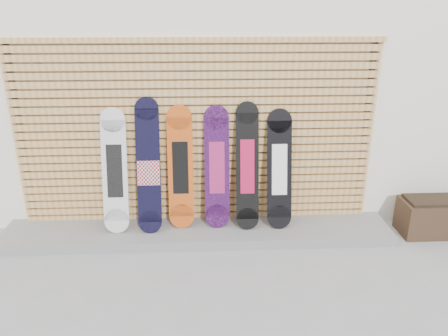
{
  "coord_description": "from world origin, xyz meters",
  "views": [
    {
      "loc": [
        -0.06,
        -3.97,
        2.63
      ],
      "look_at": [
        0.17,
        0.75,
        0.85
      ],
      "focal_mm": 35.0,
      "sensor_mm": 36.0,
      "label": 1
    }
  ],
  "objects_px": {
    "snowboard_2": "(180,168)",
    "snowboard_4": "(247,167)",
    "snowboard_3": "(217,168)",
    "planter_box": "(443,216)",
    "snowboard_0": "(115,171)",
    "snowboard_5": "(279,170)",
    "snowboard_1": "(148,167)"
  },
  "relations": [
    {
      "from": "snowboard_2",
      "to": "snowboard_4",
      "type": "bearing_deg",
      "value": -2.81
    },
    {
      "from": "snowboard_2",
      "to": "snowboard_3",
      "type": "height_order",
      "value": "snowboard_2"
    },
    {
      "from": "planter_box",
      "to": "snowboard_3",
      "type": "xyz_separation_m",
      "value": [
        -2.73,
        0.17,
        0.61
      ]
    },
    {
      "from": "snowboard_3",
      "to": "snowboard_4",
      "type": "bearing_deg",
      "value": -5.19
    },
    {
      "from": "snowboard_0",
      "to": "snowboard_5",
      "type": "xyz_separation_m",
      "value": [
        1.91,
        0.0,
        -0.02
      ]
    },
    {
      "from": "snowboard_0",
      "to": "snowboard_1",
      "type": "relative_size",
      "value": 0.92
    },
    {
      "from": "planter_box",
      "to": "snowboard_4",
      "type": "bearing_deg",
      "value": 176.77
    },
    {
      "from": "snowboard_1",
      "to": "snowboard_5",
      "type": "relative_size",
      "value": 1.11
    },
    {
      "from": "snowboard_2",
      "to": "snowboard_4",
      "type": "height_order",
      "value": "snowboard_4"
    },
    {
      "from": "snowboard_3",
      "to": "snowboard_4",
      "type": "distance_m",
      "value": 0.36
    },
    {
      "from": "snowboard_0",
      "to": "snowboard_3",
      "type": "bearing_deg",
      "value": 1.75
    },
    {
      "from": "snowboard_3",
      "to": "snowboard_2",
      "type": "bearing_deg",
      "value": 179.17
    },
    {
      "from": "planter_box",
      "to": "snowboard_2",
      "type": "xyz_separation_m",
      "value": [
        -3.15,
        0.17,
        0.62
      ]
    },
    {
      "from": "snowboard_4",
      "to": "planter_box",
      "type": "bearing_deg",
      "value": -3.23
    },
    {
      "from": "snowboard_2",
      "to": "snowboard_3",
      "type": "xyz_separation_m",
      "value": [
        0.43,
        -0.01,
        -0.0
      ]
    },
    {
      "from": "snowboard_1",
      "to": "snowboard_4",
      "type": "distance_m",
      "value": 1.14
    },
    {
      "from": "snowboard_2",
      "to": "snowboard_5",
      "type": "relative_size",
      "value": 1.04
    },
    {
      "from": "snowboard_1",
      "to": "snowboard_3",
      "type": "distance_m",
      "value": 0.79
    },
    {
      "from": "snowboard_1",
      "to": "snowboard_2",
      "type": "xyz_separation_m",
      "value": [
        0.36,
        0.06,
        -0.04
      ]
    },
    {
      "from": "planter_box",
      "to": "snowboard_0",
      "type": "distance_m",
      "value": 3.96
    },
    {
      "from": "snowboard_0",
      "to": "snowboard_1",
      "type": "height_order",
      "value": "snowboard_1"
    },
    {
      "from": "snowboard_2",
      "to": "snowboard_0",
      "type": "bearing_deg",
      "value": -176.79
    },
    {
      "from": "snowboard_1",
      "to": "snowboard_4",
      "type": "relative_size",
      "value": 1.04
    },
    {
      "from": "snowboard_1",
      "to": "snowboard_3",
      "type": "bearing_deg",
      "value": 3.78
    },
    {
      "from": "snowboard_1",
      "to": "planter_box",
      "type": "bearing_deg",
      "value": -1.86
    },
    {
      "from": "snowboard_1",
      "to": "snowboard_5",
      "type": "height_order",
      "value": "snowboard_1"
    },
    {
      "from": "planter_box",
      "to": "snowboard_2",
      "type": "distance_m",
      "value": 3.22
    },
    {
      "from": "planter_box",
      "to": "snowboard_2",
      "type": "relative_size",
      "value": 0.71
    },
    {
      "from": "snowboard_1",
      "to": "snowboard_3",
      "type": "height_order",
      "value": "snowboard_1"
    },
    {
      "from": "snowboard_1",
      "to": "snowboard_4",
      "type": "xyz_separation_m",
      "value": [
        1.14,
        0.02,
        -0.02
      ]
    },
    {
      "from": "snowboard_2",
      "to": "snowboard_5",
      "type": "bearing_deg",
      "value": -1.88
    },
    {
      "from": "snowboard_3",
      "to": "snowboard_5",
      "type": "bearing_deg",
      "value": -2.49
    }
  ]
}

